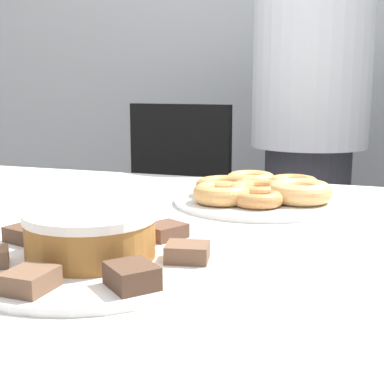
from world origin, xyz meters
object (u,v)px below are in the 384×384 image
object	(u,v)px
plate_donuts	(258,201)
office_chair_left	(162,241)
person_standing	(309,132)
plate_cake	(92,260)
frosted_cake	(91,233)

from	to	relation	value
plate_donuts	office_chair_left	bearing A→B (deg)	126.47
person_standing	office_chair_left	size ratio (longest dim) A/B	1.74
office_chair_left	plate_cake	size ratio (longest dim) A/B	2.63
office_chair_left	frosted_cake	size ratio (longest dim) A/B	5.23
person_standing	frosted_cake	distance (m)	1.21
person_standing	plate_cake	bearing A→B (deg)	-96.63
plate_donuts	frosted_cake	distance (m)	0.46
frosted_cake	plate_cake	bearing A→B (deg)	0.00
plate_cake	plate_donuts	world-z (taller)	same
office_chair_left	frosted_cake	xyz separation A→B (m)	(0.34, -1.08, 0.34)
person_standing	frosted_cake	size ratio (longest dim) A/B	9.08
plate_donuts	person_standing	bearing A→B (deg)	89.29
plate_cake	plate_donuts	distance (m)	0.46
plate_cake	frosted_cake	xyz separation A→B (m)	(-0.00, 0.00, 0.04)
plate_cake	office_chair_left	bearing A→B (deg)	107.55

